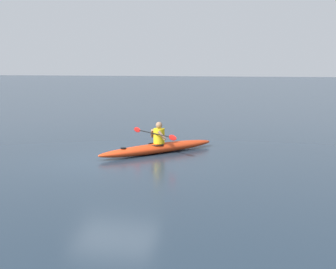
{
  "coord_description": "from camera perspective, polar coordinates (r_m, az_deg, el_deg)",
  "views": [
    {
      "loc": [
        -4.04,
        12.9,
        2.94
      ],
      "look_at": [
        -2.02,
        2.07,
        1.19
      ],
      "focal_mm": 49.26,
      "sensor_mm": 36.0,
      "label": 1
    }
  ],
  "objects": [
    {
      "name": "kayaker",
      "position": [
        14.88,
        -1.19,
        0.0
      ],
      "size": [
        1.78,
        1.69,
        0.7
      ],
      "color": "yellow",
      "rests_on": "kayak"
    },
    {
      "name": "kayak",
      "position": [
        14.95,
        -1.21,
        -1.69
      ],
      "size": [
        3.43,
        3.57,
        0.31
      ],
      "color": "red",
      "rests_on": "ground"
    },
    {
      "name": "ground_plane",
      "position": [
        13.83,
        -6.66,
        -3.3
      ],
      "size": [
        160.0,
        160.0,
        0.0
      ],
      "primitive_type": "plane",
      "color": "#1E2D3D"
    }
  ]
}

